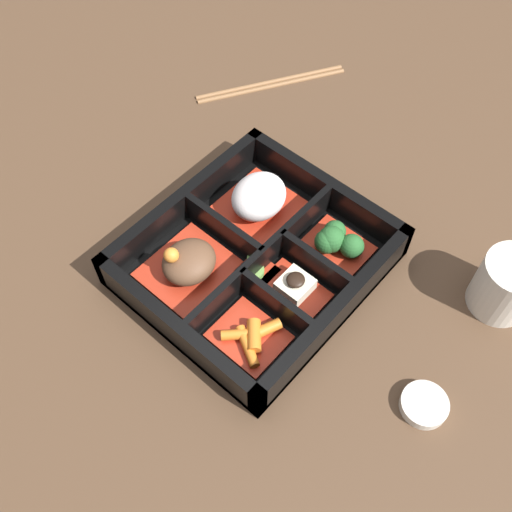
# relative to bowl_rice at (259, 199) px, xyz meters

# --- Properties ---
(ground_plane) EXTENTS (3.00, 3.00, 0.00)m
(ground_plane) POSITION_rel_bowl_rice_xyz_m (-0.06, -0.05, -0.03)
(ground_plane) COLOR #4C3523
(bento_base) EXTENTS (0.27, 0.24, 0.01)m
(bento_base) POSITION_rel_bowl_rice_xyz_m (-0.06, -0.05, -0.03)
(bento_base) COLOR black
(bento_base) RESTS_ON ground_plane
(bento_rim) EXTENTS (0.27, 0.24, 0.05)m
(bento_rim) POSITION_rel_bowl_rice_xyz_m (-0.06, -0.05, -0.01)
(bento_rim) COLOR black
(bento_rim) RESTS_ON ground_plane
(bowl_stew) EXTENTS (0.10, 0.10, 0.05)m
(bowl_stew) POSITION_rel_bowl_rice_xyz_m (-0.12, 0.00, -0.01)
(bowl_stew) COLOR #B22D19
(bowl_stew) RESTS_ON bento_base
(bowl_rice) EXTENTS (0.10, 0.10, 0.05)m
(bowl_rice) POSITION_rel_bowl_rice_xyz_m (0.00, 0.00, 0.00)
(bowl_rice) COLOR #B22D19
(bowl_rice) RESTS_ON bento_base
(bowl_carrots) EXTENTS (0.07, 0.08, 0.02)m
(bowl_carrots) POSITION_rel_bowl_rice_xyz_m (-0.14, -0.11, -0.02)
(bowl_carrots) COLOR #B22D19
(bowl_carrots) RESTS_ON bento_base
(bowl_tofu) EXTENTS (0.05, 0.08, 0.03)m
(bowl_tofu) POSITION_rel_bowl_rice_xyz_m (-0.06, -0.11, -0.01)
(bowl_tofu) COLOR #B22D19
(bowl_tofu) RESTS_ON bento_base
(bowl_greens) EXTENTS (0.07, 0.08, 0.04)m
(bowl_greens) POSITION_rel_bowl_rice_xyz_m (0.02, -0.10, -0.01)
(bowl_greens) COLOR #B22D19
(bowl_greens) RESTS_ON bento_base
(bowl_pickles) EXTENTS (0.04, 0.04, 0.01)m
(bowl_pickles) POSITION_rel_bowl_rice_xyz_m (-0.07, -0.06, -0.02)
(bowl_pickles) COLOR #B22D19
(bowl_pickles) RESTS_ON bento_base
(tea_cup) EXTENTS (0.07, 0.07, 0.07)m
(tea_cup) POSITION_rel_bowl_rice_xyz_m (0.09, -0.28, 0.00)
(tea_cup) COLOR beige
(tea_cup) RESTS_ON ground_plane
(chopsticks) EXTENTS (0.20, 0.13, 0.01)m
(chopsticks) POSITION_rel_bowl_rice_xyz_m (0.20, 0.15, -0.03)
(chopsticks) COLOR brown
(chopsticks) RESTS_ON ground_plane
(sauce_dish) EXTENTS (0.05, 0.05, 0.01)m
(sauce_dish) POSITION_rel_bowl_rice_xyz_m (-0.07, -0.29, -0.03)
(sauce_dish) COLOR beige
(sauce_dish) RESTS_ON ground_plane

